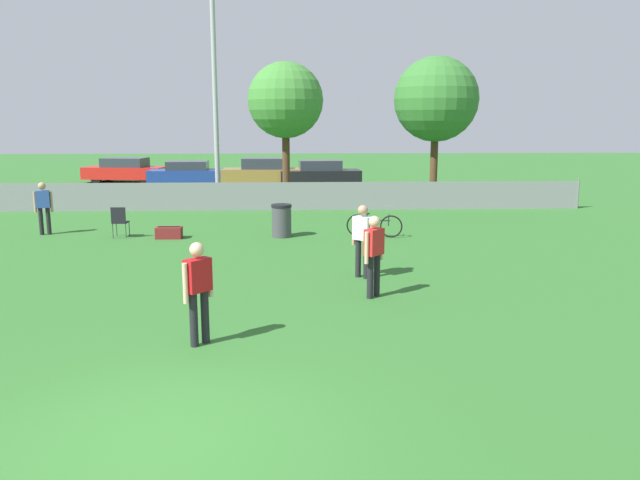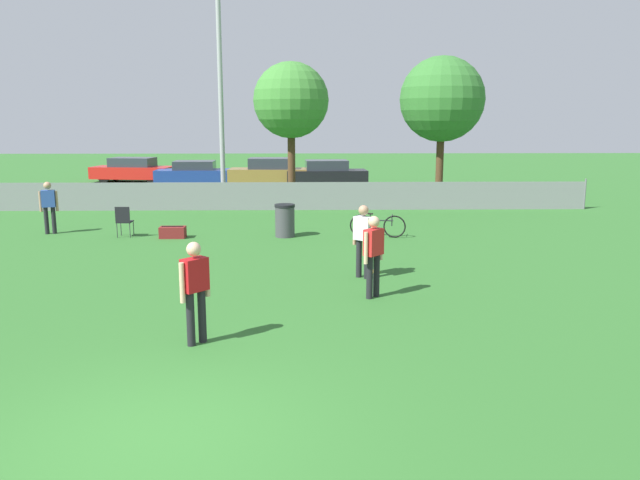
{
  "view_description": "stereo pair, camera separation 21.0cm",
  "coord_description": "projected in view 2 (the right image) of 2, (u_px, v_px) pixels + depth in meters",
  "views": [
    {
      "loc": [
        1.51,
        -6.42,
        3.51
      ],
      "look_at": [
        2.0,
        6.3,
        1.05
      ],
      "focal_mm": 35.0,
      "sensor_mm": 36.0,
      "label": 1
    },
    {
      "loc": [
        1.72,
        -6.43,
        3.51
      ],
      "look_at": [
        2.0,
        6.3,
        1.05
      ],
      "focal_mm": 35.0,
      "sensor_mm": 36.0,
      "label": 2
    }
  ],
  "objects": [
    {
      "name": "ground_plane",
      "position": [
        153.0,
        440.0,
        6.94
      ],
      "size": [
        120.0,
        120.0,
        0.0
      ],
      "primitive_type": "plane",
      "color": "#2D6628"
    },
    {
      "name": "fence_backline",
      "position": [
        262.0,
        196.0,
        24.5
      ],
      "size": [
        25.7,
        0.07,
        1.21
      ],
      "color": "gray",
      "rests_on": "ground_plane"
    },
    {
      "name": "light_pole",
      "position": [
        220.0,
        60.0,
        24.97
      ],
      "size": [
        0.9,
        0.36,
        10.12
      ],
      "color": "#9E9EA3",
      "rests_on": "ground_plane"
    },
    {
      "name": "tree_near_pole",
      "position": [
        291.0,
        101.0,
        26.0
      ],
      "size": [
        3.16,
        3.16,
        5.89
      ],
      "color": "#4C331E",
      "rests_on": "ground_plane"
    },
    {
      "name": "tree_far_right",
      "position": [
        442.0,
        100.0,
        26.28
      ],
      "size": [
        3.58,
        3.58,
        6.15
      ],
      "color": "#4C331E",
      "rests_on": "ground_plane"
    },
    {
      "name": "player_thrower_red",
      "position": [
        373.0,
        250.0,
        12.35
      ],
      "size": [
        0.44,
        0.45,
        1.65
      ],
      "rotation": [
        0.0,
        0.0,
        0.82
      ],
      "color": "black",
      "rests_on": "ground_plane"
    },
    {
      "name": "player_defender_red",
      "position": [
        195.0,
        285.0,
        9.76
      ],
      "size": [
        0.44,
        0.45,
        1.65
      ],
      "rotation": [
        0.0,
        0.0,
        0.83
      ],
      "color": "black",
      "rests_on": "ground_plane"
    },
    {
      "name": "player_receiver_white",
      "position": [
        363.0,
        236.0,
        13.9
      ],
      "size": [
        0.45,
        0.44,
        1.65
      ],
      "rotation": [
        0.0,
        0.0,
        -0.73
      ],
      "color": "black",
      "rests_on": "ground_plane"
    },
    {
      "name": "spectator_in_blue",
      "position": [
        49.0,
        204.0,
        19.33
      ],
      "size": [
        0.53,
        0.31,
        1.63
      ],
      "rotation": [
        0.0,
        0.0,
        3.39
      ],
      "color": "black",
      "rests_on": "ground_plane"
    },
    {
      "name": "frisbee_disc",
      "position": [
        374.0,
        271.0,
        14.61
      ],
      "size": [
        0.27,
        0.27,
        0.03
      ],
      "color": "yellow",
      "rests_on": "ground_plane"
    },
    {
      "name": "folding_chair_sideline",
      "position": [
        124.0,
        219.0,
        18.85
      ],
      "size": [
        0.44,
        0.44,
        0.94
      ],
      "rotation": [
        0.0,
        0.0,
        3.13
      ],
      "color": "#333338",
      "rests_on": "ground_plane"
    },
    {
      "name": "bicycle_sideline",
      "position": [
        378.0,
        226.0,
        18.89
      ],
      "size": [
        1.67,
        0.53,
        0.73
      ],
      "rotation": [
        0.0,
        0.0,
        -0.23
      ],
      "color": "black",
      "rests_on": "ground_plane"
    },
    {
      "name": "trash_bin",
      "position": [
        285.0,
        220.0,
        18.92
      ],
      "size": [
        0.62,
        0.62,
        1.0
      ],
      "color": "#3F3F44",
      "rests_on": "ground_plane"
    },
    {
      "name": "gear_bag_sideline",
      "position": [
        173.0,
        232.0,
        18.8
      ],
      "size": [
        0.76,
        0.42,
        0.37
      ],
      "color": "maroon",
      "rests_on": "ground_plane"
    },
    {
      "name": "parked_car_red",
      "position": [
        133.0,
        170.0,
        35.61
      ],
      "size": [
        4.75,
        2.36,
        1.39
      ],
      "rotation": [
        0.0,
        0.0,
        -0.14
      ],
      "color": "black",
      "rests_on": "ground_plane"
    },
    {
      "name": "parked_car_blue",
      "position": [
        195.0,
        173.0,
        33.86
      ],
      "size": [
        4.18,
        1.92,
        1.32
      ],
      "rotation": [
        0.0,
        0.0,
        0.03
      ],
      "color": "black",
      "rests_on": "ground_plane"
    },
    {
      "name": "parked_car_tan",
      "position": [
        271.0,
        173.0,
        33.31
      ],
      "size": [
        4.56,
        1.91,
        1.51
      ],
      "rotation": [
        0.0,
        0.0,
        -0.05
      ],
      "color": "black",
      "rests_on": "ground_plane"
    },
    {
      "name": "parked_car_dark",
      "position": [
        327.0,
        174.0,
        33.21
      ],
      "size": [
        4.36,
        1.94,
        1.4
      ],
      "rotation": [
        0.0,
        0.0,
        0.07
      ],
      "color": "black",
      "rests_on": "ground_plane"
    }
  ]
}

